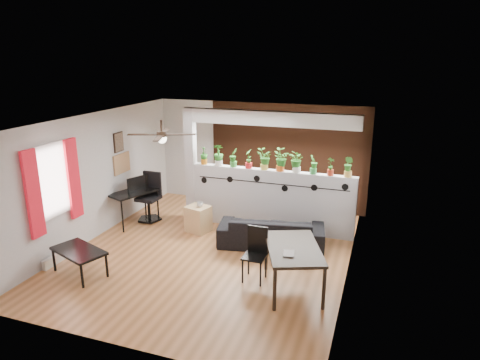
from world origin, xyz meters
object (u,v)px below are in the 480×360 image
object	(u,v)px
potted_plant_8	(331,166)
computer_desk	(133,195)
coffee_table	(79,252)
dining_table	(293,251)
potted_plant_4	(264,159)
cube_shelf	(198,219)
office_chair	(150,200)
potted_plant_7	(314,164)
potted_plant_1	(218,154)
cup	(200,205)
potted_plant_2	(233,157)
potted_plant_9	(349,166)
ceiling_fan	(162,136)
potted_plant_0	(204,155)
folding_chair	(256,249)
potted_plant_3	(249,158)
sofa	(271,232)
potted_plant_5	(280,159)
potted_plant_6	(297,161)

from	to	relation	value
potted_plant_8	computer_desk	world-z (taller)	potted_plant_8
coffee_table	dining_table	bearing A→B (deg)	11.81
potted_plant_4	potted_plant_8	distance (m)	1.40
cube_shelf	office_chair	distance (m)	1.36
computer_desk	potted_plant_7	bearing A→B (deg)	10.25
potted_plant_7	dining_table	bearing A→B (deg)	-87.31
potted_plant_1	cup	size ratio (longest dim) A/B	3.72
office_chair	coffee_table	world-z (taller)	office_chair
potted_plant_1	dining_table	size ratio (longest dim) A/B	0.31
potted_plant_1	cube_shelf	world-z (taller)	potted_plant_1
potted_plant_2	dining_table	bearing A→B (deg)	-50.97
potted_plant_9	cup	xyz separation A→B (m)	(-2.99, -0.65, -0.95)
ceiling_fan	potted_plant_9	size ratio (longest dim) A/B	2.77
potted_plant_0	cup	bearing A→B (deg)	-75.72
cube_shelf	potted_plant_8	bearing A→B (deg)	28.79
potted_plant_4	coffee_table	xyz separation A→B (m)	(-2.47, -3.06, -1.17)
folding_chair	office_chair	bearing A→B (deg)	150.25
potted_plant_1	coffee_table	world-z (taller)	potted_plant_1
potted_plant_3	folding_chair	size ratio (longest dim) A/B	0.45
potted_plant_1	office_chair	world-z (taller)	potted_plant_1
cup	coffee_table	size ratio (longest dim) A/B	0.11
ceiling_fan	coffee_table	xyz separation A→B (m)	(-1.05, -1.26, -1.90)
potted_plant_0	sofa	bearing A→B (deg)	-24.28
sofa	coffee_table	xyz separation A→B (m)	(-2.87, -2.24, 0.12)
sofa	coffee_table	distance (m)	3.65
potted_plant_3	potted_plant_4	world-z (taller)	potted_plant_4
potted_plant_5	sofa	distance (m)	1.54
potted_plant_7	cube_shelf	size ratio (longest dim) A/B	0.70
sofa	cube_shelf	bearing A→B (deg)	-16.11
potted_plant_5	sofa	world-z (taller)	potted_plant_5
potted_plant_6	potted_plant_9	world-z (taller)	potted_plant_6
potted_plant_6	coffee_table	distance (m)	4.56
potted_plant_4	potted_plant_9	world-z (taller)	potted_plant_4
potted_plant_3	potted_plant_7	size ratio (longest dim) A/B	1.06
potted_plant_5	folding_chair	xyz separation A→B (m)	(0.15, -2.18, -1.05)
potted_plant_8	cube_shelf	distance (m)	3.05
computer_desk	folding_chair	distance (m)	3.66
potted_plant_1	potted_plant_8	xyz separation A→B (m)	(2.46, 0.00, -0.05)
ceiling_fan	potted_plant_1	bearing A→B (deg)	78.35
dining_table	computer_desk	bearing A→B (deg)	158.34
potted_plant_2	folding_chair	world-z (taller)	potted_plant_2
ceiling_fan	computer_desk	bearing A→B (deg)	142.50
potted_plant_3	potted_plant_7	distance (m)	1.40
potted_plant_3	cup	bearing A→B (deg)	-143.75
potted_plant_3	potted_plant_2	bearing A→B (deg)	180.00
potted_plant_0	potted_plant_1	size ratio (longest dim) A/B	0.85
ceiling_fan	cube_shelf	size ratio (longest dim) A/B	2.08
dining_table	potted_plant_3	bearing A→B (deg)	123.34
potted_plant_4	dining_table	distance (m)	2.74
potted_plant_8	coffee_table	bearing A→B (deg)	-141.72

